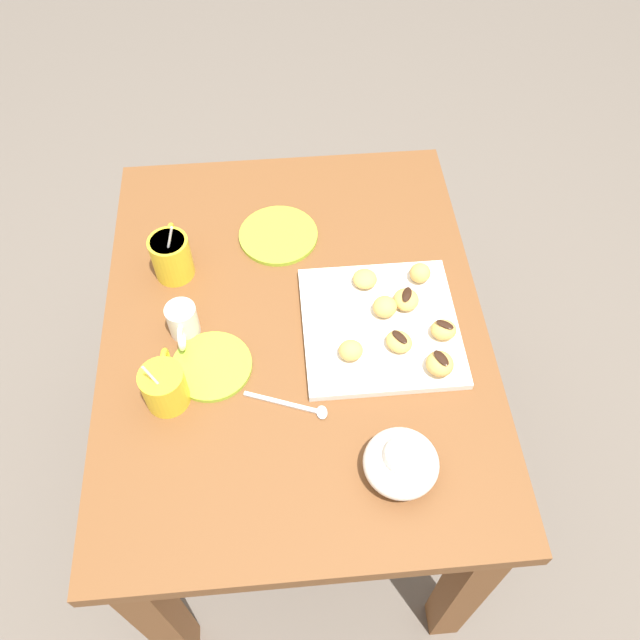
# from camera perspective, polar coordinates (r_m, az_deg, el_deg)

# --- Properties ---
(ground_plane) EXTENTS (8.00, 8.00, 0.00)m
(ground_plane) POSITION_cam_1_polar(r_m,az_deg,el_deg) (1.96, -1.54, -12.71)
(ground_plane) COLOR #665B51
(dining_table) EXTENTS (0.99, 0.77, 0.73)m
(dining_table) POSITION_cam_1_polar(r_m,az_deg,el_deg) (1.44, -2.06, -3.49)
(dining_table) COLOR brown
(dining_table) RESTS_ON ground_plane
(pastry_plate_square) EXTENTS (0.31, 0.31, 0.02)m
(pastry_plate_square) POSITION_cam_1_polar(r_m,az_deg,el_deg) (1.31, 5.23, -0.53)
(pastry_plate_square) COLOR white
(pastry_plate_square) RESTS_ON dining_table
(coffee_mug_yellow_left) EXTENTS (0.12, 0.08, 0.13)m
(coffee_mug_yellow_left) POSITION_cam_1_polar(r_m,az_deg,el_deg) (1.22, -13.33, -5.55)
(coffee_mug_yellow_left) COLOR yellow
(coffee_mug_yellow_left) RESTS_ON dining_table
(coffee_mug_yellow_right) EXTENTS (0.12, 0.08, 0.15)m
(coffee_mug_yellow_right) POSITION_cam_1_polar(r_m,az_deg,el_deg) (1.40, -12.75, 5.50)
(coffee_mug_yellow_right) COLOR yellow
(coffee_mug_yellow_right) RESTS_ON dining_table
(cream_pitcher_white) EXTENTS (0.10, 0.06, 0.07)m
(cream_pitcher_white) POSITION_cam_1_polar(r_m,az_deg,el_deg) (1.30, -11.84, -0.15)
(cream_pitcher_white) COLOR white
(cream_pitcher_white) RESTS_ON dining_table
(ice_cream_bowl) EXTENTS (0.13, 0.13, 0.10)m
(ice_cream_bowl) POSITION_cam_1_polar(r_m,az_deg,el_deg) (1.14, 7.06, -12.07)
(ice_cream_bowl) COLOR white
(ice_cream_bowl) RESTS_ON dining_table
(saucer_lime_left) EXTENTS (0.17, 0.17, 0.01)m
(saucer_lime_left) POSITION_cam_1_polar(r_m,az_deg,el_deg) (1.47, -3.62, 7.33)
(saucer_lime_left) COLOR #9EC633
(saucer_lime_left) RESTS_ON dining_table
(saucer_lime_right) EXTENTS (0.15, 0.15, 0.01)m
(saucer_lime_right) POSITION_cam_1_polar(r_m,az_deg,el_deg) (1.27, -9.36, -3.96)
(saucer_lime_right) COLOR #9EC633
(saucer_lime_right) RESTS_ON dining_table
(loose_spoon_near_saucer) EXTENTS (0.07, 0.15, 0.01)m
(loose_spoon_near_saucer) POSITION_cam_1_polar(r_m,az_deg,el_deg) (1.22, -2.03, -7.47)
(loose_spoon_near_saucer) COLOR silver
(loose_spoon_near_saucer) RESTS_ON dining_table
(beignet_0) EXTENTS (0.06, 0.05, 0.03)m
(beignet_0) POSITION_cam_1_polar(r_m,az_deg,el_deg) (1.33, 7.46, 1.77)
(beignet_0) COLOR #DBA351
(beignet_0) RESTS_ON pastry_plate_square
(chocolate_drizzle_0) EXTENTS (0.04, 0.03, 0.00)m
(chocolate_drizzle_0) POSITION_cam_1_polar(r_m,az_deg,el_deg) (1.31, 7.54, 2.23)
(chocolate_drizzle_0) COLOR black
(chocolate_drizzle_0) RESTS_ON beignet_0
(beignet_1) EXTENTS (0.06, 0.05, 0.04)m
(beignet_1) POSITION_cam_1_polar(r_m,az_deg,el_deg) (1.25, 10.33, -3.75)
(beignet_1) COLOR #DBA351
(beignet_1) RESTS_ON pastry_plate_square
(chocolate_drizzle_1) EXTENTS (0.04, 0.03, 0.00)m
(chocolate_drizzle_1) POSITION_cam_1_polar(r_m,az_deg,el_deg) (1.23, 10.47, -3.24)
(chocolate_drizzle_1) COLOR black
(chocolate_drizzle_1) RESTS_ON beignet_1
(beignet_2) EXTENTS (0.07, 0.07, 0.03)m
(beignet_2) POSITION_cam_1_polar(r_m,az_deg,el_deg) (1.27, 6.85, -1.87)
(beignet_2) COLOR #DBA351
(beignet_2) RESTS_ON pastry_plate_square
(chocolate_drizzle_2) EXTENTS (0.04, 0.03, 0.00)m
(chocolate_drizzle_2) POSITION_cam_1_polar(r_m,az_deg,el_deg) (1.25, 6.93, -1.45)
(chocolate_drizzle_2) COLOR black
(chocolate_drizzle_2) RESTS_ON beignet_2
(beignet_3) EXTENTS (0.07, 0.07, 0.04)m
(beignet_3) POSITION_cam_1_polar(r_m,az_deg,el_deg) (1.31, 5.62, 1.23)
(beignet_3) COLOR #DBA351
(beignet_3) RESTS_ON pastry_plate_square
(beignet_4) EXTENTS (0.04, 0.05, 0.04)m
(beignet_4) POSITION_cam_1_polar(r_m,az_deg,el_deg) (1.24, 2.68, -2.65)
(beignet_4) COLOR #DBA351
(beignet_4) RESTS_ON pastry_plate_square
(beignet_5) EXTENTS (0.06, 0.06, 0.03)m
(beignet_5) POSITION_cam_1_polar(r_m,az_deg,el_deg) (1.35, 3.90, 3.57)
(beignet_5) COLOR #DBA351
(beignet_5) RESTS_ON pastry_plate_square
(beignet_6) EXTENTS (0.06, 0.06, 0.04)m
(beignet_6) POSITION_cam_1_polar(r_m,az_deg,el_deg) (1.37, 8.66, 4.05)
(beignet_6) COLOR #DBA351
(beignet_6) RESTS_ON pastry_plate_square
(beignet_7) EXTENTS (0.05, 0.06, 0.03)m
(beignet_7) POSITION_cam_1_polar(r_m,az_deg,el_deg) (1.29, 10.64, -0.84)
(beignet_7) COLOR #DBA351
(beignet_7) RESTS_ON pastry_plate_square
(chocolate_drizzle_7) EXTENTS (0.03, 0.04, 0.00)m
(chocolate_drizzle_7) POSITION_cam_1_polar(r_m,az_deg,el_deg) (1.28, 10.76, -0.38)
(chocolate_drizzle_7) COLOR black
(chocolate_drizzle_7) RESTS_ON beignet_7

